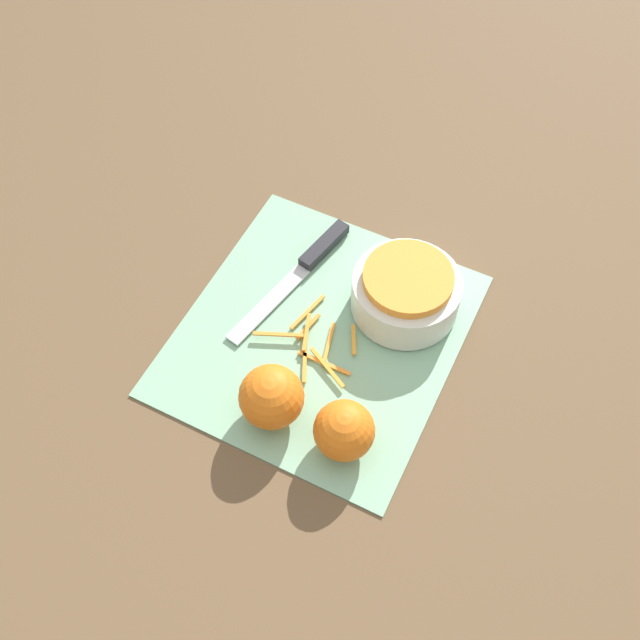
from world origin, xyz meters
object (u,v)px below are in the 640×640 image
at_px(knife, 311,260).
at_px(orange_left, 344,430).
at_px(bowl_speckled, 406,291).
at_px(orange_right, 270,396).

bearing_deg(knife, orange_left, 46.77).
height_order(bowl_speckled, orange_left, orange_left).
xyz_separation_m(bowl_speckled, orange_left, (0.22, 0.01, 0.00)).
height_order(bowl_speckled, knife, bowl_speckled).
bearing_deg(orange_left, knife, -144.92).
relative_size(orange_left, orange_right, 0.92).
bearing_deg(bowl_speckled, orange_right, -20.98).
bearing_deg(orange_left, orange_right, -89.60).
relative_size(knife, orange_right, 3.05).
bearing_deg(knife, bowl_speckled, 98.15).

